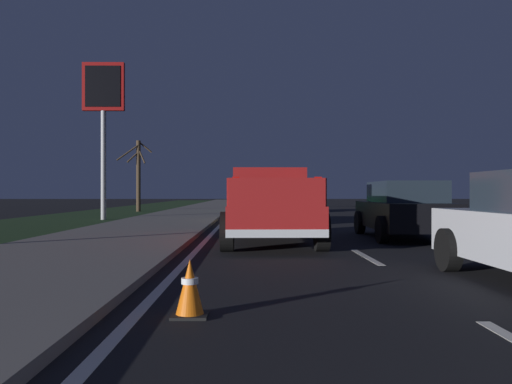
% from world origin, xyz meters
% --- Properties ---
extents(ground, '(144.00, 144.00, 0.00)m').
position_xyz_m(ground, '(27.00, 0.00, 0.00)').
color(ground, black).
extents(sidewalk_shoulder, '(108.00, 4.00, 0.12)m').
position_xyz_m(sidewalk_shoulder, '(27.00, 5.70, 0.06)').
color(sidewalk_shoulder, slate).
rests_on(sidewalk_shoulder, ground).
extents(grass_verge, '(108.00, 6.00, 0.01)m').
position_xyz_m(grass_verge, '(27.00, 10.70, 0.00)').
color(grass_verge, '#1E3819').
rests_on(grass_verge, ground).
extents(lane_markings, '(108.00, 3.54, 0.01)m').
position_xyz_m(lane_markings, '(28.89, 2.55, 0.00)').
color(lane_markings, silver).
rests_on(lane_markings, ground).
extents(pickup_truck, '(5.44, 2.32, 1.87)m').
position_xyz_m(pickup_truck, '(12.57, 1.75, 0.91)').
color(pickup_truck, maroon).
rests_on(pickup_truck, ground).
extents(sedan_tan, '(4.45, 2.10, 1.54)m').
position_xyz_m(sedan_tan, '(20.53, 1.76, 0.78)').
color(sedan_tan, '#9E845B').
rests_on(sedan_tan, ground).
extents(sedan_green, '(4.43, 2.06, 1.54)m').
position_xyz_m(sedan_green, '(31.19, 1.87, 0.78)').
color(sedan_green, '#14592D').
rests_on(sedan_green, ground).
extents(sedan_black, '(4.45, 2.10, 1.54)m').
position_xyz_m(sedan_black, '(13.54, -1.92, 0.78)').
color(sedan_black, black).
rests_on(sedan_black, ground).
extents(gas_price_sign, '(0.27, 1.90, 7.18)m').
position_xyz_m(gas_price_sign, '(23.17, 8.96, 5.41)').
color(gas_price_sign, '#99999E').
rests_on(gas_price_sign, ground).
extents(bare_tree_far, '(1.04, 2.12, 4.63)m').
position_xyz_m(bare_tree_far, '(33.21, 9.57, 2.50)').
color(bare_tree_far, '#423323').
rests_on(bare_tree_far, ground).
extents(traffic_cone_near, '(0.36, 0.36, 0.58)m').
position_xyz_m(traffic_cone_near, '(4.77, 2.85, 0.28)').
color(traffic_cone_near, black).
rests_on(traffic_cone_near, ground).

